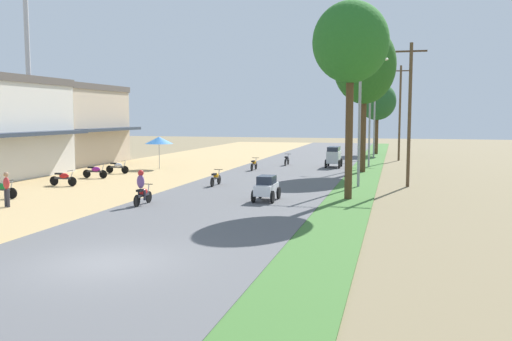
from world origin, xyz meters
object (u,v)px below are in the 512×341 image
(vendor_umbrella, at_px, (159,140))
(streetlamp_near, at_px, (360,112))
(utility_pole_near, at_px, (400,111))
(motorbike_foreground_rider, at_px, (142,189))
(streetlamp_far, at_px, (374,115))
(car_hatchback_white, at_px, (266,187))
(pedestrian_on_shoulder, at_px, (7,187))
(parked_motorbike_nearest, at_px, (2,189))
(parked_motorbike_third, at_px, (95,171))
(motorbike_ahead_second, at_px, (216,177))
(utility_pole_far, at_px, (410,112))
(motorbike_ahead_fourth, at_px, (287,159))
(median_tree_second, at_px, (365,65))
(motorbike_ahead_third, at_px, (254,164))
(car_van_silver, at_px, (334,156))
(median_tree_nearest, at_px, (351,43))
(parked_motorbike_second, at_px, (63,178))
(median_tree_third, at_px, (377,101))
(parked_motorbike_fourth, at_px, (118,167))
(streetlamp_mid, at_px, (370,111))

(vendor_umbrella, xyz_separation_m, streetlamp_near, (16.06, -7.12, 2.16))
(utility_pole_near, distance_m, motorbike_foreground_rider, 32.47)
(streetlamp_far, distance_m, car_hatchback_white, 29.55)
(pedestrian_on_shoulder, relative_size, car_hatchback_white, 0.81)
(parked_motorbike_nearest, height_order, parked_motorbike_third, same)
(pedestrian_on_shoulder, height_order, car_hatchback_white, pedestrian_on_shoulder)
(streetlamp_far, relative_size, motorbike_ahead_second, 4.12)
(streetlamp_near, distance_m, utility_pole_far, 3.03)
(vendor_umbrella, bearing_deg, streetlamp_near, -23.91)
(pedestrian_on_shoulder, xyz_separation_m, streetlamp_far, (15.15, 33.74, 3.39))
(streetlamp_far, height_order, motorbike_ahead_fourth, streetlamp_far)
(median_tree_second, distance_m, motorbike_ahead_third, 11.00)
(streetlamp_near, distance_m, utility_pole_near, 20.69)
(pedestrian_on_shoulder, bearing_deg, streetlamp_near, 37.06)
(streetlamp_far, bearing_deg, motorbike_ahead_third, -119.55)
(vendor_umbrella, bearing_deg, motorbike_ahead_second, -49.19)
(pedestrian_on_shoulder, distance_m, car_van_silver, 26.07)
(utility_pole_near, height_order, car_van_silver, utility_pole_near)
(median_tree_nearest, relative_size, streetlamp_far, 1.32)
(car_van_silver, bearing_deg, parked_motorbike_second, -132.58)
(streetlamp_near, xyz_separation_m, motorbike_ahead_second, (-8.27, -1.90, -3.89))
(vendor_umbrella, bearing_deg, motorbike_ahead_third, 2.88)
(utility_pole_far, distance_m, motorbike_foreground_rider, 16.48)
(median_tree_nearest, xyz_separation_m, motorbike_ahead_fourth, (-6.60, 17.28, -7.21))
(median_tree_second, xyz_separation_m, motorbike_ahead_second, (-8.01, -10.45, -7.35))
(streetlamp_far, height_order, car_van_silver, streetlamp_far)
(utility_pole_near, height_order, motorbike_ahead_second, utility_pole_near)
(streetlamp_near, xyz_separation_m, motorbike_foreground_rider, (-9.32, -9.49, -3.61))
(median_tree_nearest, xyz_separation_m, median_tree_third, (0.19, 33.33, -2.00))
(parked_motorbike_fourth, height_order, car_van_silver, car_van_silver)
(median_tree_third, height_order, motorbike_ahead_second, median_tree_third)
(parked_motorbike_fourth, bearing_deg, median_tree_nearest, -24.85)
(parked_motorbike_third, relative_size, parked_motorbike_fourth, 1.00)
(parked_motorbike_nearest, relative_size, pedestrian_on_shoulder, 1.11)
(motorbike_foreground_rider, distance_m, motorbike_ahead_fourth, 21.92)
(parked_motorbike_fourth, xyz_separation_m, car_hatchback_white, (13.48, -9.77, 0.19))
(vendor_umbrella, height_order, car_hatchback_white, vendor_umbrella)
(utility_pole_near, relative_size, car_hatchback_white, 4.45)
(motorbike_ahead_fourth, bearing_deg, streetlamp_far, 55.94)
(streetlamp_mid, bearing_deg, parked_motorbike_third, -144.17)
(pedestrian_on_shoulder, distance_m, motorbike_ahead_fourth, 25.16)
(parked_motorbike_fourth, relative_size, vendor_umbrella, 0.71)
(pedestrian_on_shoulder, relative_size, motorbike_foreground_rider, 0.90)
(motorbike_ahead_fourth, bearing_deg, motorbike_ahead_third, -108.66)
(parked_motorbike_third, xyz_separation_m, median_tree_second, (17.16, 8.65, 7.37))
(pedestrian_on_shoulder, bearing_deg, parked_motorbike_third, 101.36)
(vendor_umbrella, distance_m, utility_pole_far, 19.98)
(motorbike_ahead_fourth, bearing_deg, parked_motorbike_third, -130.69)
(parked_motorbike_nearest, height_order, utility_pole_far, utility_pole_far)
(parked_motorbike_second, distance_m, vendor_umbrella, 11.47)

